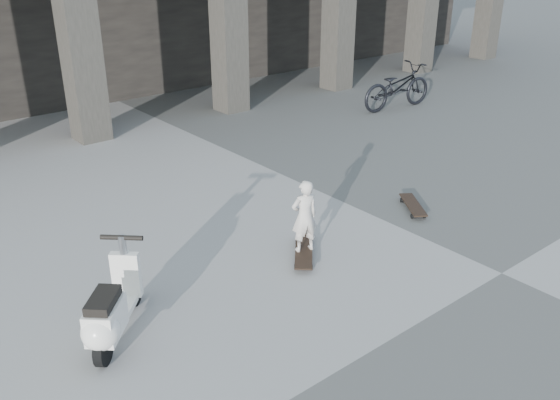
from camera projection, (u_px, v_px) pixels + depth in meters
ground at (502, 273)px, 7.51m from camera, size 90.00×90.00×0.00m
longboard at (304, 251)px, 7.88m from camera, size 0.83×0.88×0.10m
skateboard_spare at (413, 205)px, 9.21m from camera, size 0.66×0.82×0.10m
child at (304, 216)px, 7.67m from camera, size 0.41×0.33×0.99m
scooter at (110, 314)px, 6.03m from camera, size 1.07×1.12×0.99m
bicycle at (397, 87)px, 14.43m from camera, size 2.13×0.92×1.09m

